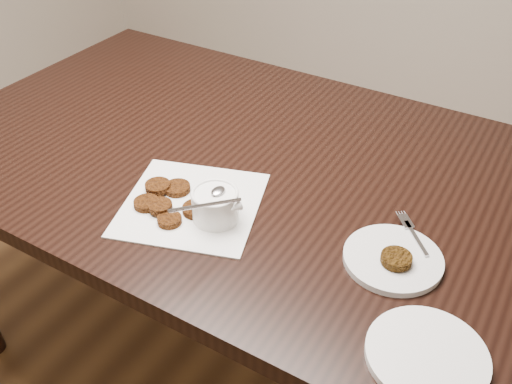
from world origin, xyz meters
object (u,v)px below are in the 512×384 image
sauce_ramekin (215,192)px  plate_empty (427,355)px  napkin (192,204)px  plate_with_patty (393,256)px  table (235,264)px

sauce_ramekin → plate_empty: 0.49m
plate_empty → sauce_ramekin: bearing=166.7°
sauce_ramekin → napkin: bearing=170.3°
napkin → plate_with_patty: size_ratio=1.51×
plate_with_patty → plate_empty: 0.22m
table → plate_empty: plate_empty is taller
plate_with_patty → sauce_ramekin: bearing=-169.1°
table → napkin: 0.44m
table → plate_with_patty: (0.46, -0.16, 0.39)m
sauce_ramekin → plate_with_patty: size_ratio=0.71×
plate_with_patty → napkin: bearing=-172.5°
napkin → sauce_ramekin: 0.10m
table → plate_with_patty: bearing=-19.3°
plate_empty → table: bearing=149.7°
sauce_ramekin → plate_empty: bearing=-13.3°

